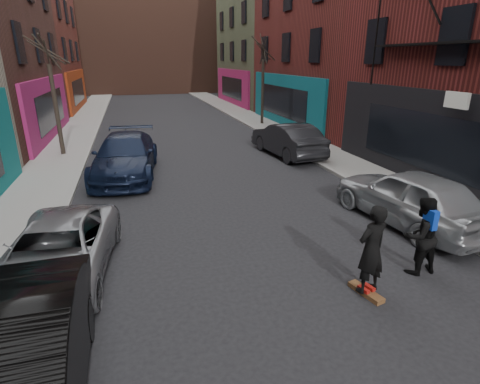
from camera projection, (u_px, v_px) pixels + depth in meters
sidewalk_left at (86, 119)px, 29.21m from camera, size 2.50×84.00×0.13m
sidewalk_right at (240, 113)px, 32.47m from camera, size 2.50×84.00×0.13m
building_far at (145, 40)px, 52.04m from camera, size 40.00×10.00×14.00m
tree_left_far at (52, 85)px, 17.25m from camera, size 2.00×2.00×6.50m
tree_right_far at (263, 74)px, 25.86m from camera, size 2.00×2.00×6.80m
parked_left_mid at (6, 379)px, 4.61m from camera, size 1.80×4.92×1.61m
parked_left_far at (58, 252)px, 7.97m from camera, size 2.58×4.76×1.27m
parked_left_end at (125, 156)px, 15.07m from camera, size 2.98×5.92×1.65m
parked_right_far at (410, 197)px, 10.63m from camera, size 2.49×4.99×1.63m
parked_right_end at (287, 139)px, 18.29m from camera, size 2.21×5.03×1.61m
skateboard at (366, 292)px, 7.60m from camera, size 0.39×0.83×0.10m
skateboarder at (371, 249)px, 7.27m from camera, size 0.76×0.58×1.85m
pedestrian at (421, 235)px, 8.13m from camera, size 0.88×0.69×1.78m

